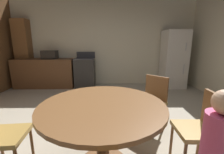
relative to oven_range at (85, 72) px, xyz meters
The scene contains 10 objects.
ground_plane 2.79m from the oven_range, 77.51° to the right, with size 14.00×14.00×0.00m, color #A89E89.
wall_back 1.14m from the oven_range, 33.70° to the left, with size 6.15×0.12×2.70m, color beige.
kitchen_counter 1.26m from the oven_range, behind, with size 1.83×0.60×0.90m, color brown.
pantry_column 2.05m from the oven_range, behind, with size 0.44×0.36×2.10m, color brown.
oven_range is the anchor object (origin of this frame).
refrigerator 2.82m from the oven_range, ahead, with size 0.68×0.68×1.76m.
microwave 1.21m from the oven_range, behind, with size 0.44×0.32×0.26m, color black.
dining_table 3.32m from the oven_range, 77.67° to the right, with size 1.32×1.32×0.76m.
chair_northeast 2.88m from the oven_range, 59.49° to the right, with size 0.57×0.57×0.87m.
chair_east 3.72m from the oven_range, 61.39° to the right, with size 0.41×0.41×0.87m.
Camera 1 is at (0.19, -2.03, 1.38)m, focal length 24.03 mm.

